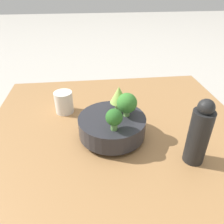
# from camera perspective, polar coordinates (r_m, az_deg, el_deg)

# --- Properties ---
(ground_plane) EXTENTS (6.00, 6.00, 0.00)m
(ground_plane) POSITION_cam_1_polar(r_m,az_deg,el_deg) (0.71, 2.28, -10.60)
(ground_plane) COLOR #ADA89E
(table) EXTENTS (0.93, 0.86, 0.05)m
(table) POSITION_cam_1_polar(r_m,az_deg,el_deg) (0.69, 2.32, -9.12)
(table) COLOR #9E7042
(table) RESTS_ON ground_plane
(bowl) EXTENTS (0.20, 0.20, 0.07)m
(bowl) POSITION_cam_1_polar(r_m,az_deg,el_deg) (0.67, 0.00, -3.66)
(bowl) COLOR #28282D
(bowl) RESTS_ON table
(romanesco_piece_far) EXTENTS (0.05, 0.05, 0.08)m
(romanesco_piece_far) POSITION_cam_1_polar(r_m,az_deg,el_deg) (0.66, 1.63, 4.25)
(romanesco_piece_far) COLOR #7AB256
(romanesco_piece_far) RESTS_ON bowl
(broccoli_floret_right) EXTENTS (0.05, 0.05, 0.06)m
(broccoli_floret_right) POSITION_cam_1_polar(r_m,az_deg,el_deg) (0.58, 0.56, -1.55)
(broccoli_floret_right) COLOR #609347
(broccoli_floret_right) RESTS_ON bowl
(broccoli_floret_back) EXTENTS (0.06, 0.06, 0.07)m
(broccoli_floret_back) POSITION_cam_1_polar(r_m,az_deg,el_deg) (0.64, 3.92, 2.27)
(broccoli_floret_back) COLOR #7AB256
(broccoli_floret_back) RESTS_ON bowl
(cup) EXTENTS (0.07, 0.07, 0.08)m
(cup) POSITION_cam_1_polar(r_m,az_deg,el_deg) (0.81, -12.44, 2.51)
(cup) COLOR silver
(cup) RESTS_ON table
(pepper_mill) EXTENTS (0.05, 0.05, 0.19)m
(pepper_mill) POSITION_cam_1_polar(r_m,az_deg,el_deg) (0.60, 21.80, -5.29)
(pepper_mill) COLOR black
(pepper_mill) RESTS_ON table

